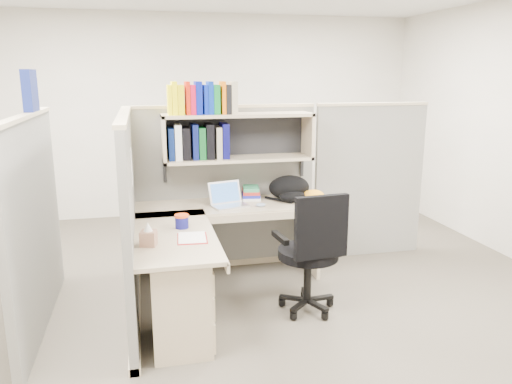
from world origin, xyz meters
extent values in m
plane|color=#3B352E|center=(0.00, 0.00, 0.00)|extent=(6.00, 6.00, 0.00)
plane|color=#BCB7AA|center=(0.00, 3.00, 1.35)|extent=(6.00, 0.00, 6.00)
plane|color=#BCB7AA|center=(0.00, -3.00, 1.35)|extent=(6.00, 0.00, 6.00)
cube|color=slate|center=(0.00, 0.90, 0.80)|extent=(1.80, 0.06, 1.60)
cube|color=tan|center=(0.00, 0.90, 1.61)|extent=(1.80, 0.08, 0.03)
cube|color=slate|center=(-0.90, 0.00, 0.80)|extent=(0.06, 1.80, 1.60)
cube|color=tan|center=(-0.90, 0.00, 1.61)|extent=(0.08, 1.80, 0.03)
cube|color=slate|center=(-1.60, 0.00, 0.80)|extent=(0.06, 1.80, 1.60)
cube|color=slate|center=(1.55, 0.90, 0.80)|extent=(1.20, 0.06, 1.60)
cube|color=navy|center=(-1.60, 0.35, 1.79)|extent=(0.07, 0.27, 0.32)
cube|color=white|center=(-0.87, 0.15, 1.20)|extent=(0.00, 0.21, 0.28)
cube|color=tan|center=(0.10, 0.70, 1.55)|extent=(1.40, 0.34, 0.03)
cube|color=tan|center=(0.10, 0.70, 1.14)|extent=(1.40, 0.34, 0.03)
cube|color=tan|center=(-0.58, 0.70, 1.34)|extent=(0.03, 0.34, 0.44)
cube|color=tan|center=(0.78, 0.70, 1.34)|extent=(0.03, 0.34, 0.44)
cube|color=black|center=(0.10, 0.86, 1.34)|extent=(1.38, 0.01, 0.41)
cube|color=#FFF005|center=(-0.52, 0.68, 1.69)|extent=(0.03, 0.20, 0.26)
cube|color=#FFF305|center=(-0.48, 0.68, 1.71)|extent=(0.05, 0.20, 0.29)
cube|color=#E2D004|center=(-0.42, 0.68, 1.69)|extent=(0.06, 0.20, 0.26)
cube|color=#BD1A07|center=(-0.36, 0.68, 1.71)|extent=(0.04, 0.20, 0.29)
cube|color=#B2072B|center=(-0.32, 0.68, 1.69)|extent=(0.05, 0.20, 0.26)
cube|color=#04128C|center=(-0.27, 0.68, 1.71)|extent=(0.06, 0.20, 0.29)
cube|color=#051B9B|center=(-0.20, 0.68, 1.69)|extent=(0.04, 0.20, 0.26)
cube|color=#042590|center=(-0.16, 0.68, 1.71)|extent=(0.04, 0.20, 0.29)
cube|color=#076A25|center=(-0.11, 0.68, 1.69)|extent=(0.06, 0.20, 0.26)
cube|color=orange|center=(-0.04, 0.68, 1.71)|extent=(0.04, 0.20, 0.29)
cube|color=black|center=(0.00, 0.68, 1.69)|extent=(0.05, 0.20, 0.26)
cube|color=tan|center=(0.05, 0.68, 1.71)|extent=(0.06, 0.20, 0.29)
cube|color=#071646|center=(-0.52, 0.72, 1.30)|extent=(0.05, 0.24, 0.29)
cube|color=silver|center=(-0.46, 0.72, 1.31)|extent=(0.06, 0.24, 0.32)
cube|color=black|center=(-0.39, 0.72, 1.30)|extent=(0.07, 0.24, 0.29)
cube|color=#070F46|center=(-0.30, 0.72, 1.31)|extent=(0.05, 0.24, 0.32)
cube|color=#09441A|center=(-0.24, 0.72, 1.30)|extent=(0.06, 0.24, 0.29)
cube|color=black|center=(-0.17, 0.72, 1.31)|extent=(0.07, 0.24, 0.32)
cube|color=gray|center=(-0.09, 0.72, 1.30)|extent=(0.05, 0.24, 0.29)
cube|color=#070747|center=(-0.03, 0.72, 1.31)|extent=(0.06, 0.24, 0.32)
cube|color=tan|center=(0.00, 0.57, 0.71)|extent=(1.74, 0.60, 0.03)
cube|color=tan|center=(-0.57, -0.20, 0.71)|extent=(0.60, 1.34, 0.03)
cube|color=tan|center=(0.00, 0.27, 0.68)|extent=(1.74, 0.02, 0.07)
cube|color=tan|center=(-0.27, -0.20, 0.68)|extent=(0.02, 1.34, 0.07)
cube|color=tan|center=(-0.57, -0.55, 0.34)|extent=(0.40, 0.55, 0.68)
cube|color=tan|center=(-0.36, -0.55, 0.54)|extent=(0.02, 0.50, 0.16)
cube|color=tan|center=(-0.36, -0.55, 0.36)|extent=(0.02, 0.50, 0.16)
cube|color=tan|center=(-0.36, -0.55, 0.14)|extent=(0.02, 0.50, 0.22)
cube|color=#B2B2B7|center=(-0.35, -0.55, 0.54)|extent=(0.01, 0.12, 0.01)
cube|color=tan|center=(0.80, 0.60, 0.35)|extent=(0.03, 0.55, 0.70)
cylinder|color=navy|center=(-0.50, -0.07, 0.78)|extent=(0.11, 0.11, 0.09)
cylinder|color=#E54715|center=(-0.50, -0.07, 0.83)|extent=(0.11, 0.11, 0.02)
ellipsoid|color=#7B90AF|center=(0.26, 0.43, 0.75)|extent=(0.10, 0.08, 0.03)
cylinder|color=white|center=(0.02, 0.69, 0.78)|extent=(0.08, 0.08, 0.09)
cylinder|color=black|center=(0.49, -0.25, 0.50)|extent=(0.49, 0.49, 0.07)
cube|color=black|center=(0.51, -0.47, 0.79)|extent=(0.43, 0.10, 0.49)
cylinder|color=black|center=(0.49, -0.25, 0.30)|extent=(0.06, 0.06, 0.43)
cylinder|color=black|center=(0.49, -0.25, 0.05)|extent=(0.47, 0.47, 0.11)
cube|color=black|center=(0.24, -0.27, 0.66)|extent=(0.07, 0.28, 0.04)
cube|color=black|center=(0.73, -0.22, 0.66)|extent=(0.07, 0.28, 0.04)
camera|label=1|loc=(-0.77, -3.87, 1.91)|focal=35.00mm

